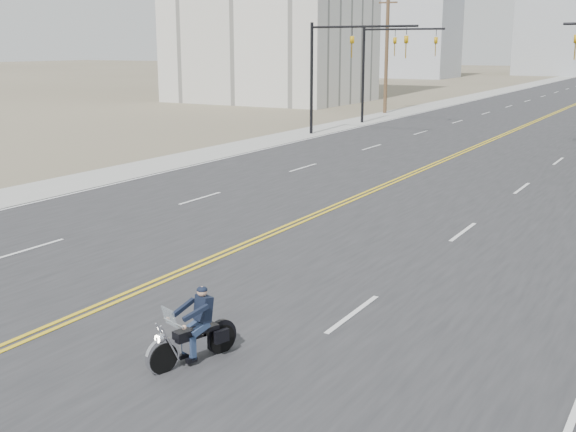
{
  "coord_description": "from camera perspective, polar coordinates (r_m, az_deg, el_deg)",
  "views": [
    {
      "loc": [
        11.02,
        -9.23,
        5.61
      ],
      "look_at": [
        2.59,
        5.4,
        1.6
      ],
      "focal_mm": 45.0,
      "sensor_mm": 36.0,
      "label": 1
    }
  ],
  "objects": [
    {
      "name": "haze_bldg_f",
      "position": [
        152.04,
        6.48,
        14.17
      ],
      "size": [
        12.0,
        12.0,
        16.0
      ],
      "primitive_type": "cube",
      "color": "#ADB2B7",
      "rests_on": "ground"
    },
    {
      "name": "motorcyclist",
      "position": [
        13.17,
        -7.58,
        -8.65
      ],
      "size": [
        1.28,
        1.94,
        1.4
      ],
      "primitive_type": null,
      "rotation": [
        0.0,
        0.0,
        2.83
      ],
      "color": "black",
      "rests_on": "ground"
    },
    {
      "name": "sidewalk_left",
      "position": [
        82.56,
        14.23,
        9.06
      ],
      "size": [
        3.0,
        200.0,
        0.01
      ],
      "primitive_type": "cube",
      "color": "#A5A5A0",
      "rests_on": "ground"
    },
    {
      "name": "utility_pole_left",
      "position": [
        61.88,
        7.81,
        13.11
      ],
      "size": [
        2.2,
        0.3,
        10.5
      ],
      "color": "brown",
      "rests_on": "ground"
    },
    {
      "name": "traffic_mast_left",
      "position": [
        45.83,
        4.17,
        12.48
      ],
      "size": [
        7.1,
        0.26,
        7.0
      ],
      "color": "black",
      "rests_on": "ground"
    },
    {
      "name": "haze_bldg_a",
      "position": [
        132.59,
        9.98,
        15.49
      ],
      "size": [
        14.0,
        12.0,
        22.0
      ],
      "primitive_type": "cube",
      "color": "#B7BCC6",
      "rests_on": "ground"
    },
    {
      "name": "traffic_mast_far",
      "position": [
        53.27,
        7.69,
        12.44
      ],
      "size": [
        6.1,
        0.26,
        7.0
      ],
      "color": "black",
      "rests_on": "ground"
    },
    {
      "name": "ground_plane",
      "position": [
        15.43,
        -18.91,
        -8.71
      ],
      "size": [
        400.0,
        400.0,
        0.0
      ],
      "primitive_type": "plane",
      "color": "#776D56",
      "rests_on": "ground"
    }
  ]
}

